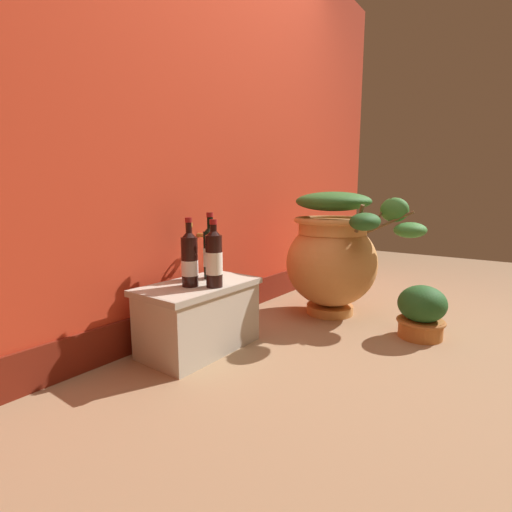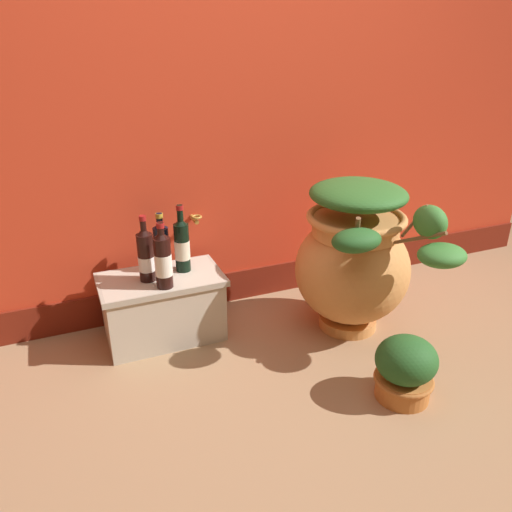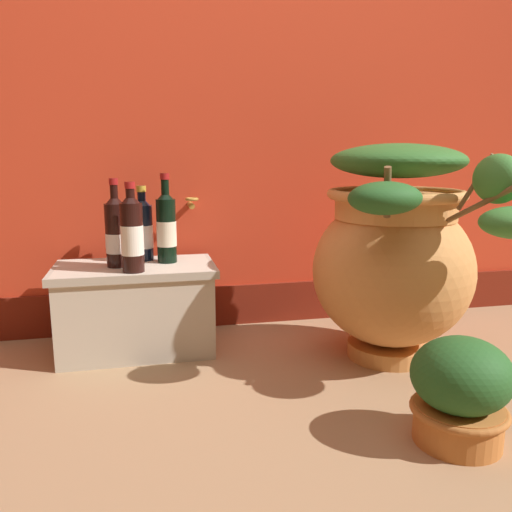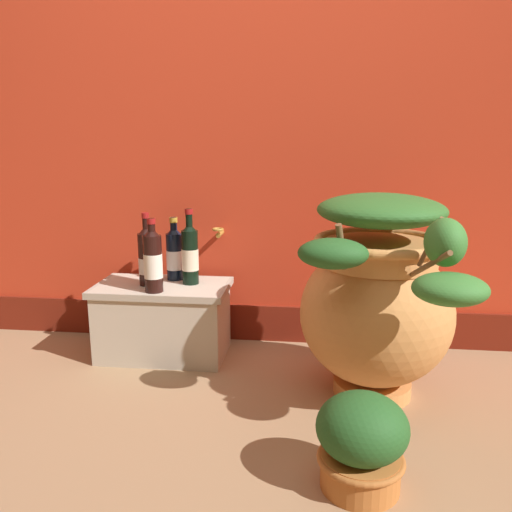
# 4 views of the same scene
# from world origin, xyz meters

# --- Properties ---
(ground_plane) EXTENTS (7.00, 7.00, 0.00)m
(ground_plane) POSITION_xyz_m (0.00, 0.00, 0.00)
(ground_plane) COLOR #9E7A56
(back_wall) EXTENTS (4.40, 0.33, 2.60)m
(back_wall) POSITION_xyz_m (-0.00, 1.20, 1.29)
(back_wall) COLOR red
(back_wall) RESTS_ON ground_plane
(terracotta_urn) EXTENTS (0.59, 0.83, 0.80)m
(terracotta_urn) POSITION_xyz_m (0.50, 0.57, 0.41)
(terracotta_urn) COLOR #D68E4C
(terracotta_urn) RESTS_ON ground_plane
(stone_ledge) EXTENTS (0.61, 0.35, 0.34)m
(stone_ledge) POSITION_xyz_m (-0.44, 0.86, 0.19)
(stone_ledge) COLOR beige
(stone_ledge) RESTS_ON ground_plane
(wine_bottle_left) EXTENTS (0.08, 0.08, 0.33)m
(wine_bottle_left) POSITION_xyz_m (-0.44, 0.75, 0.49)
(wine_bottle_left) COLOR black
(wine_bottle_left) RESTS_ON stone_ledge
(wine_bottle_middle) EXTENTS (0.08, 0.08, 0.30)m
(wine_bottle_middle) POSITION_xyz_m (-0.40, 0.96, 0.47)
(wine_bottle_middle) COLOR black
(wine_bottle_middle) RESTS_ON stone_ledge
(wine_bottle_right) EXTENTS (0.08, 0.08, 0.35)m
(wine_bottle_right) POSITION_xyz_m (-0.31, 0.90, 0.49)
(wine_bottle_right) COLOR black
(wine_bottle_right) RESTS_ON stone_ledge
(wine_bottle_back) EXTENTS (0.08, 0.08, 0.33)m
(wine_bottle_back) POSITION_xyz_m (-0.50, 0.85, 0.48)
(wine_bottle_back) COLOR black
(wine_bottle_back) RESTS_ON stone_ledge
(potted_shrub) EXTENTS (0.27, 0.26, 0.29)m
(potted_shrub) POSITION_xyz_m (0.41, -0.01, 0.15)
(potted_shrub) COLOR #C17033
(potted_shrub) RESTS_ON ground_plane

